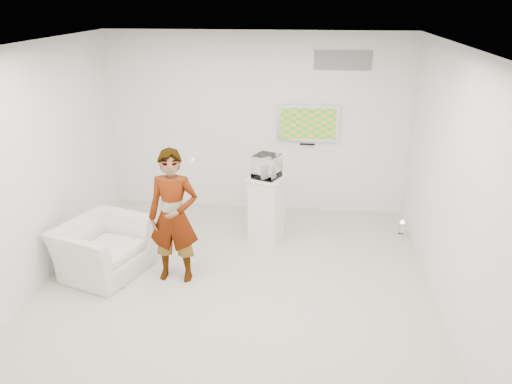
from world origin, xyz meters
TOP-DOWN VIEW (x-y plane):
  - room at (0.00, 0.00)m, footprint 5.01×5.01m
  - tv at (0.85, 2.45)m, footprint 1.00×0.08m
  - logo_decal at (1.35, 2.49)m, footprint 0.90×0.02m
  - person at (-0.80, 0.01)m, footprint 0.65×0.43m
  - armchair at (-1.81, 0.05)m, footprint 1.28×1.36m
  - pedestal at (0.27, 1.30)m, footprint 0.60×0.60m
  - floor_uplight at (2.36, 1.60)m, footprint 0.17×0.17m
  - vitrine at (0.27, 1.30)m, footprint 0.46×0.46m
  - console at (0.27, 1.30)m, footprint 0.13×0.15m
  - wii_remote at (-0.55, 0.17)m, footprint 0.05×0.13m

SIDE VIEW (x-z plane):
  - floor_uplight at x=2.36m, z-range 0.00..0.24m
  - armchair at x=-1.81m, z-range 0.00..0.72m
  - pedestal at x=0.27m, z-range 0.00..0.99m
  - person at x=-0.80m, z-range 0.00..1.77m
  - console at x=0.27m, z-range 0.99..1.20m
  - vitrine at x=0.27m, z-range 0.99..1.34m
  - room at x=0.00m, z-range 0.00..3.00m
  - tv at x=0.85m, z-range 1.25..1.85m
  - wii_remote at x=-0.55m, z-range 1.57..1.61m
  - logo_decal at x=1.35m, z-range 2.40..2.70m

